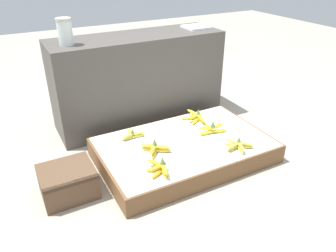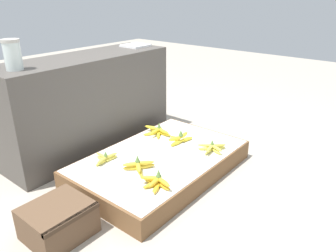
% 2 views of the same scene
% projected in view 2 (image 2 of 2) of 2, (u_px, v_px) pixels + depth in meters
% --- Properties ---
extents(ground_plane, '(10.00, 10.00, 0.00)m').
position_uv_depth(ground_plane, '(161.00, 172.00, 2.38)').
color(ground_plane, '#A89E8E').
extents(display_platform, '(1.23, 0.78, 0.14)m').
position_uv_depth(display_platform, '(160.00, 164.00, 2.35)').
color(display_platform, brown).
rests_on(display_platform, ground_plane).
extents(back_vendor_table, '(1.44, 0.45, 0.76)m').
position_uv_depth(back_vendor_table, '(88.00, 103.00, 2.64)').
color(back_vendor_table, '#4C4742').
rests_on(back_vendor_table, ground_plane).
extents(wooden_crate, '(0.33, 0.30, 0.18)m').
position_uv_depth(wooden_crate, '(59.00, 221.00, 1.74)').
color(wooden_crate, brown).
rests_on(wooden_crate, ground_plane).
extents(banana_bunch_front_left, '(0.14, 0.21, 0.11)m').
position_uv_depth(banana_bunch_front_left, '(157.00, 182.00, 1.94)').
color(banana_bunch_front_left, gold).
rests_on(banana_bunch_front_left, display_platform).
extents(banana_bunch_front_midleft, '(0.21, 0.21, 0.09)m').
position_uv_depth(banana_bunch_front_midleft, '(212.00, 148.00, 2.37)').
color(banana_bunch_front_midleft, '#DBCC4C').
rests_on(banana_bunch_front_midleft, display_platform).
extents(banana_bunch_middle_left, '(0.19, 0.18, 0.10)m').
position_uv_depth(banana_bunch_middle_left, '(139.00, 166.00, 2.12)').
color(banana_bunch_middle_left, gold).
rests_on(banana_bunch_middle_left, display_platform).
extents(banana_bunch_middle_midleft, '(0.22, 0.16, 0.11)m').
position_uv_depth(banana_bunch_middle_midleft, '(180.00, 138.00, 2.50)').
color(banana_bunch_middle_midleft, yellow).
rests_on(banana_bunch_middle_midleft, display_platform).
extents(banana_bunch_back_left, '(0.19, 0.13, 0.08)m').
position_uv_depth(banana_bunch_back_left, '(105.00, 158.00, 2.23)').
color(banana_bunch_back_left, '#DBCC4C').
rests_on(banana_bunch_back_left, display_platform).
extents(banana_bunch_back_midleft, '(0.17, 0.26, 0.10)m').
position_uv_depth(banana_bunch_back_midleft, '(157.00, 131.00, 2.64)').
color(banana_bunch_back_midleft, yellow).
rests_on(banana_bunch_back_midleft, display_platform).
extents(glass_jar, '(0.11, 0.11, 0.19)m').
position_uv_depth(glass_jar, '(13.00, 55.00, 2.02)').
color(glass_jar, silver).
rests_on(glass_jar, back_vendor_table).
extents(foam_tray_white, '(0.21, 0.20, 0.02)m').
position_uv_depth(foam_tray_white, '(136.00, 46.00, 2.90)').
color(foam_tray_white, white).
rests_on(foam_tray_white, back_vendor_table).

